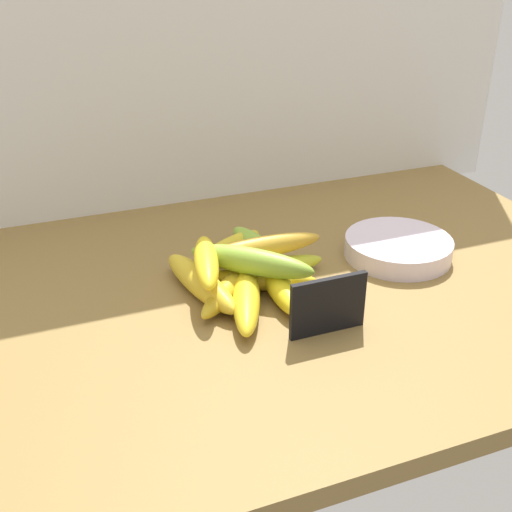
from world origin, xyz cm
name	(u,v)px	position (x,y,z in cm)	size (l,w,h in cm)	color
counter_top	(292,292)	(0.00, 0.00, 1.50)	(110.00, 76.00, 3.00)	olive
back_wall	(210,33)	(0.00, 39.00, 35.00)	(130.00, 2.00, 70.00)	silver
chalkboard_sign	(328,307)	(-0.92, -13.46, 6.86)	(11.00, 1.80, 8.40)	black
fruit_bowl	(398,247)	(20.25, 2.16, 4.67)	(17.77, 17.77, 3.35)	silver
banana_0	(232,288)	(-10.00, -0.45, 4.71)	(18.59, 3.43, 3.43)	gold
banana_1	(279,285)	(-3.42, -2.50, 4.92)	(16.52, 3.83, 3.83)	yellow
banana_2	(269,269)	(-2.78, 2.92, 4.66)	(18.68, 3.33, 3.33)	gold
banana_3	(201,283)	(-14.12, 2.15, 5.09)	(19.60, 4.17, 4.17)	gold
banana_4	(228,248)	(-6.42, 12.19, 4.66)	(16.03, 3.31, 3.31)	yellow
banana_5	(246,297)	(-9.15, -4.10, 4.97)	(19.36, 3.94, 3.94)	yellow
banana_6	(259,248)	(-1.66, 10.16, 4.85)	(16.81, 3.69, 3.69)	#90BE3A
banana_7	(253,280)	(-6.23, 0.83, 4.65)	(19.40, 3.31, 3.31)	yellow
banana_8	(250,260)	(-6.87, 0.40, 8.36)	(19.61, 4.10, 4.10)	#85AD33
banana_9	(206,262)	(-13.40, 1.20, 8.96)	(15.59, 3.57, 3.57)	yellow
banana_10	(259,248)	(-3.86, 4.28, 8.05)	(20.96, 3.45, 3.45)	gold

